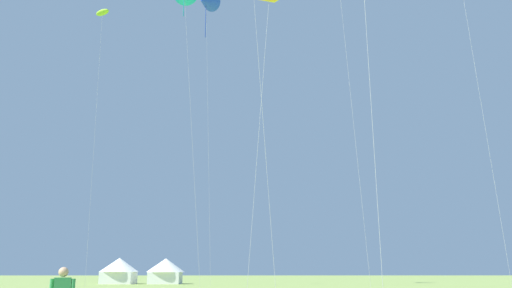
{
  "coord_description": "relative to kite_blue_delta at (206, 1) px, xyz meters",
  "views": [
    {
      "loc": [
        -0.48,
        -5.3,
        1.64
      ],
      "look_at": [
        0.0,
        32.0,
        10.77
      ],
      "focal_mm": 36.51,
      "sensor_mm": 36.0,
      "label": 1
    }
  ],
  "objects": [
    {
      "name": "festival_tent_center",
      "position": [
        -5.1,
        7.17,
        -35.13
      ],
      "size": [
        5.03,
        5.03,
        3.27
      ],
      "color": "white",
      "rests_on": "ground"
    },
    {
      "name": "kite_blue_delta",
      "position": [
        0.0,
        0.0,
        0.0
      ],
      "size": [
        4.41,
        4.54,
        38.81
      ],
      "color": "blue",
      "rests_on": "ground"
    },
    {
      "name": "festival_tent_right",
      "position": [
        -11.21,
        7.17,
        -35.1
      ],
      "size": [
        5.12,
        5.12,
        3.33
      ],
      "color": "white",
      "rests_on": "ground"
    },
    {
      "name": "kite_lime_parafoil",
      "position": [
        -12.54,
        -3.93,
        -4.06
      ],
      "size": [
        2.33,
        2.69,
        33.46
      ],
      "color": "#99DB2D",
      "rests_on": "ground"
    }
  ]
}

